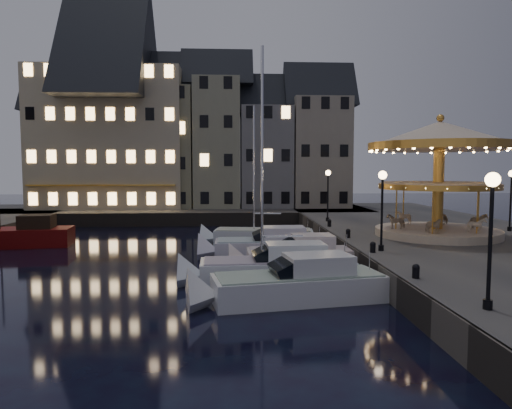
{
  "coord_description": "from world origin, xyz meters",
  "views": [
    {
      "loc": [
        -0.55,
        -22.22,
        5.57
      ],
      "look_at": [
        1.0,
        8.0,
        3.2
      ],
      "focal_mm": 32.0,
      "sensor_mm": 36.0,
      "label": 1
    }
  ],
  "objects": [
    {
      "name": "townhouse_nb",
      "position": [
        -14.05,
        30.0,
        8.28
      ],
      "size": [
        6.16,
        8.0,
        13.8
      ],
      "color": "gray",
      "rests_on": "quay_north"
    },
    {
      "name": "townhouse_nf",
      "position": [
        9.25,
        30.0,
        8.28
      ],
      "size": [
        6.82,
        8.0,
        13.8
      ],
      "color": "gray",
      "rests_on": "quay_north"
    },
    {
      "name": "quaywall_n",
      "position": [
        -6.0,
        22.0,
        0.65
      ],
      "size": [
        48.0,
        0.15,
        1.3
      ],
      "primitive_type": "cube",
      "color": "#47423A",
      "rests_on": "ground"
    },
    {
      "name": "bollard_b",
      "position": [
        6.6,
        0.5,
        1.6
      ],
      "size": [
        0.3,
        0.3,
        0.57
      ],
      "color": "black",
      "rests_on": "quay_east"
    },
    {
      "name": "bollard_a",
      "position": [
        6.6,
        -5.0,
        1.6
      ],
      "size": [
        0.3,
        0.3,
        0.57
      ],
      "color": "black",
      "rests_on": "quay_east"
    },
    {
      "name": "streetlamp_c",
      "position": [
        7.2,
        14.5,
        4.02
      ],
      "size": [
        0.44,
        0.44,
        4.17
      ],
      "color": "black",
      "rests_on": "quay_east"
    },
    {
      "name": "streetlamp_d",
      "position": [
        18.5,
        8.0,
        4.02
      ],
      "size": [
        0.44,
        0.44,
        4.17
      ],
      "color": "black",
      "rests_on": "quay_east"
    },
    {
      "name": "motorboat_e",
      "position": [
        1.4,
        6.02,
        0.64
      ],
      "size": [
        7.96,
        2.31,
        2.15
      ],
      "color": "silver",
      "rests_on": "ground"
    },
    {
      "name": "bollard_d",
      "position": [
        6.6,
        11.0,
        1.6
      ],
      "size": [
        0.3,
        0.3,
        0.57
      ],
      "color": "black",
      "rests_on": "quay_east"
    },
    {
      "name": "carousel",
      "position": [
        12.48,
        6.0,
        6.36
      ],
      "size": [
        8.78,
        8.78,
        7.68
      ],
      "color": "#CAB295",
      "rests_on": "quay_east"
    },
    {
      "name": "hotel_corner",
      "position": [
        -14.0,
        30.0,
        9.78
      ],
      "size": [
        17.6,
        9.0,
        16.8
      ],
      "color": "#C1B391",
      "rests_on": "quay_north"
    },
    {
      "name": "bollard_c",
      "position": [
        6.6,
        5.5,
        1.6
      ],
      "size": [
        0.3,
        0.3,
        0.57
      ],
      "color": "black",
      "rests_on": "quay_east"
    },
    {
      "name": "ground",
      "position": [
        0.0,
        0.0,
        0.0
      ],
      "size": [
        160.0,
        160.0,
        0.0
      ],
      "primitive_type": "plane",
      "color": "black",
      "rests_on": "ground"
    },
    {
      "name": "quaywall_e",
      "position": [
        6.0,
        6.0,
        0.65
      ],
      "size": [
        0.15,
        44.0,
        1.3
      ],
      "primitive_type": "cube",
      "color": "#47423A",
      "rests_on": "ground"
    },
    {
      "name": "streetlamp_b",
      "position": [
        7.2,
        1.0,
        4.02
      ],
      "size": [
        0.44,
        0.44,
        4.17
      ],
      "color": "black",
      "rests_on": "quay_east"
    },
    {
      "name": "streetlamp_a",
      "position": [
        7.2,
        -9.0,
        4.02
      ],
      "size": [
        0.44,
        0.44,
        4.17
      ],
      "color": "black",
      "rests_on": "quay_east"
    },
    {
      "name": "red_fishing_boat",
      "position": [
        -16.0,
        11.1,
        0.7
      ],
      "size": [
        7.94,
        3.58,
        6.0
      ],
      "color": "#620808",
      "rests_on": "ground"
    },
    {
      "name": "quay_east",
      "position": [
        14.0,
        6.0,
        0.65
      ],
      "size": [
        16.0,
        56.0,
        1.3
      ],
      "primitive_type": "cube",
      "color": "#474442",
      "rests_on": "ground"
    },
    {
      "name": "townhouse_nd",
      "position": [
        -2.25,
        30.0,
        9.28
      ],
      "size": [
        5.5,
        8.0,
        15.8
      ],
      "color": "gray",
      "rests_on": "quay_north"
    },
    {
      "name": "townhouse_ne",
      "position": [
        3.2,
        30.0,
        7.78
      ],
      "size": [
        6.16,
        8.0,
        12.8
      ],
      "color": "slate",
      "rests_on": "quay_north"
    },
    {
      "name": "motorboat_c",
      "position": [
        1.21,
        -0.3,
        0.68
      ],
      "size": [
        8.57,
        2.49,
        11.38
      ],
      "color": "silver",
      "rests_on": "ground"
    },
    {
      "name": "motorboat_d",
      "position": [
        2.74,
        2.49,
        0.64
      ],
      "size": [
        6.89,
        2.4,
        2.15
      ],
      "color": "silver",
      "rests_on": "ground"
    },
    {
      "name": "townhouse_na",
      "position": [
        -19.5,
        30.0,
        7.78
      ],
      "size": [
        5.5,
        8.0,
        12.8
      ],
      "color": "slate",
      "rests_on": "quay_north"
    },
    {
      "name": "motorboat_b",
      "position": [
        1.81,
        -3.5,
        0.64
      ],
      "size": [
        8.36,
        3.71,
        2.15
      ],
      "color": "silver",
      "rests_on": "ground"
    },
    {
      "name": "quay_north",
      "position": [
        -8.0,
        28.0,
        0.65
      ],
      "size": [
        44.0,
        12.0,
        1.3
      ],
      "primitive_type": "cube",
      "color": "#474442",
      "rests_on": "ground"
    },
    {
      "name": "townhouse_nc",
      "position": [
        -8.0,
        30.0,
        8.78
      ],
      "size": [
        6.82,
        8.0,
        14.8
      ],
      "color": "gray",
      "rests_on": "quay_north"
    },
    {
      "name": "motorboat_f",
      "position": [
        1.14,
        11.02,
        0.53
      ],
      "size": [
        8.29,
        3.01,
        10.95
      ],
      "color": "silver",
      "rests_on": "ground"
    }
  ]
}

